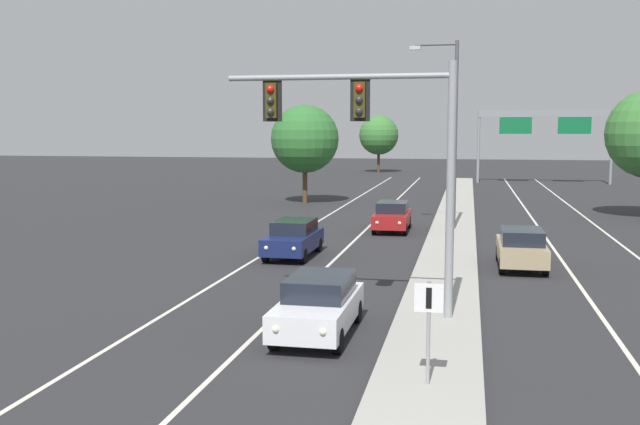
{
  "coord_description": "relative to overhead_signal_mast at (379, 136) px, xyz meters",
  "views": [
    {
      "loc": [
        0.78,
        -9.29,
        5.46
      ],
      "look_at": [
        -3.2,
        10.25,
        3.2
      ],
      "focal_mm": 41.06,
      "sensor_mm": 36.0,
      "label": 1
    }
  ],
  "objects": [
    {
      "name": "median_island",
      "position": [
        1.73,
        6.62,
        -5.2
      ],
      "size": [
        2.4,
        110.0,
        0.15
      ],
      "primitive_type": "cube",
      "color": "#9E9B93",
      "rests_on": "ground"
    },
    {
      "name": "lane_stripe_oncoming_center",
      "position": [
        -2.97,
        13.62,
        -5.27
      ],
      "size": [
        0.14,
        100.0,
        0.01
      ],
      "primitive_type": "cube",
      "color": "silver",
      "rests_on": "ground"
    },
    {
      "name": "lane_stripe_receding_center",
      "position": [
        6.43,
        13.62,
        -5.27
      ],
      "size": [
        0.14,
        100.0,
        0.01
      ],
      "primitive_type": "cube",
      "color": "silver",
      "rests_on": "ground"
    },
    {
      "name": "edge_stripe_left",
      "position": [
        -6.27,
        13.62,
        -5.27
      ],
      "size": [
        0.14,
        100.0,
        0.01
      ],
      "primitive_type": "cube",
      "color": "silver",
      "rests_on": "ground"
    },
    {
      "name": "edge_stripe_right",
      "position": [
        9.73,
        13.62,
        -5.27
      ],
      "size": [
        0.14,
        100.0,
        0.01
      ],
      "primitive_type": "cube",
      "color": "silver",
      "rests_on": "ground"
    },
    {
      "name": "overhead_signal_mast",
      "position": [
        0.0,
        0.0,
        0.0
      ],
      "size": [
        6.55,
        0.44,
        7.2
      ],
      "color": "gray",
      "rests_on": "median_island"
    },
    {
      "name": "median_sign_post",
      "position": [
        1.76,
        -5.69,
        -3.69
      ],
      "size": [
        0.6,
        0.1,
        2.2
      ],
      "color": "gray",
      "rests_on": "median_island"
    },
    {
      "name": "street_lamp_median",
      "position": [
        1.53,
        19.21,
        0.52
      ],
      "size": [
        2.58,
        0.28,
        10.0
      ],
      "color": "#4C4C51",
      "rests_on": "median_island"
    },
    {
      "name": "car_oncoming_white",
      "position": [
        -1.34,
        -1.97,
        -4.46
      ],
      "size": [
        1.84,
        4.48,
        1.58
      ],
      "color": "silver",
      "rests_on": "ground"
    },
    {
      "name": "car_oncoming_navy",
      "position": [
        -4.85,
        9.69,
        -4.46
      ],
      "size": [
        1.85,
        4.48,
        1.58
      ],
      "color": "#141E4C",
      "rests_on": "ground"
    },
    {
      "name": "car_oncoming_red",
      "position": [
        -1.51,
        18.63,
        -4.46
      ],
      "size": [
        1.88,
        4.49,
        1.58
      ],
      "color": "maroon",
      "rests_on": "ground"
    },
    {
      "name": "car_receding_tan",
      "position": [
        4.62,
        8.96,
        -4.46
      ],
      "size": [
        1.82,
        4.47,
        1.58
      ],
      "color": "tan",
      "rests_on": "ground"
    },
    {
      "name": "highway_sign_gantry",
      "position": [
        9.93,
        56.76,
        0.89
      ],
      "size": [
        13.28,
        0.42,
        7.5
      ],
      "color": "gray",
      "rests_on": "ground"
    },
    {
      "name": "tree_far_left_c",
      "position": [
        -9.48,
        32.5,
        -0.49
      ],
      "size": [
        5.06,
        5.06,
        7.32
      ],
      "color": "#4C3823",
      "rests_on": "ground"
    },
    {
      "name": "tree_far_left_b",
      "position": [
        -8.95,
        73.4,
        -0.49
      ],
      "size": [
        5.06,
        5.06,
        7.32
      ],
      "color": "#4C3823",
      "rests_on": "ground"
    }
  ]
}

